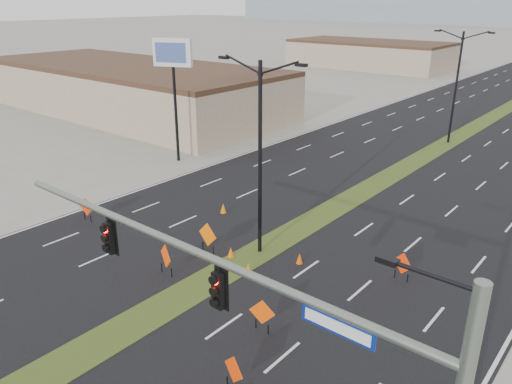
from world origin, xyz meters
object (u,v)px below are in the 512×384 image
Objects in this scene: construction_sign_2 at (208,236)px; construction_sign_3 at (234,371)px; cone_0 at (231,252)px; construction_sign_4 at (262,313)px; streetlight_1 at (456,85)px; construction_sign_0 at (86,208)px; signal_mast at (273,330)px; cone_2 at (299,258)px; pole_sign_west at (173,62)px; construction_sign_1 at (166,257)px; cone_3 at (223,208)px; construction_sign_5 at (403,265)px; cone_1 at (248,268)px; streetlight_0 at (260,155)px.

construction_sign_2 reaches higher than construction_sign_3.
cone_0 is (-6.48, 6.97, -0.55)m from construction_sign_3.
construction_sign_2 is 7.22m from construction_sign_4.
construction_sign_0 is (-10.55, -31.61, -4.53)m from streetlight_1.
cone_2 is at bearing 121.00° from signal_mast.
pole_sign_west is at bearing 156.79° from construction_sign_3.
signal_mast is 12.39m from construction_sign_1.
construction_sign_2 is at bearing 154.63° from construction_sign_3.
cone_2 is at bearing 70.01° from construction_sign_1.
cone_3 reaches higher than cone_2.
construction_sign_1 is 0.94× the size of construction_sign_2.
construction_sign_5 is (17.61, 5.68, -0.02)m from construction_sign_0.
construction_sign_0 is at bearing -167.62° from cone_0.
construction_sign_5 is at bearing 24.28° from cone_0.
cone_2 is (1.35, 2.44, -0.00)m from cone_1.
pole_sign_west is (-10.39, 5.63, 7.71)m from cone_3.
streetlight_0 is 17.18× the size of cone_2.
cone_1 is 2.79m from cone_2.
signal_mast is at bearing -33.24° from construction_sign_2.
streetlight_1 is 25.26m from pole_sign_west.
cone_0 is (9.79, 2.15, -0.59)m from construction_sign_0.
construction_sign_1 is at bearing -110.60° from cone_0.
cone_0 is at bearing -117.57° from streetlight_0.
signal_mast reaches higher than construction_sign_1.
cone_0 is at bearing 23.17° from construction_sign_2.
cone_1 is (1.02, -2.14, -5.12)m from streetlight_0.
cone_0 is at bearing -43.10° from cone_3.
pole_sign_west reaches higher than cone_3.
construction_sign_2 is 18.17m from pole_sign_west.
construction_sign_1 is 2.87m from construction_sign_2.
cone_2 is (2.36, -27.69, -5.13)m from streetlight_1.
pole_sign_west reaches higher than construction_sign_0.
construction_sign_5 reaches higher than cone_1.
construction_sign_1 is at bearing -66.12° from pole_sign_west.
streetlight_0 reaches higher than construction_sign_1.
cone_2 is 0.91× the size of cone_3.
construction_sign_4 is at bearing -69.93° from cone_2.
construction_sign_1 is 2.85× the size of cone_2.
construction_sign_4 is (4.39, -33.24, -4.56)m from streetlight_1.
construction_sign_4 is 2.49× the size of cone_1.
construction_sign_2 is 1.20× the size of construction_sign_4.
streetlight_1 is 16.93× the size of cone_1.
construction_sign_1 is 8.55m from construction_sign_3.
signal_mast reaches higher than construction_sign_4.
signal_mast is 12.84m from cone_2.
cone_0 is at bearing 137.49° from signal_mast.
construction_sign_4 is 7.79m from construction_sign_5.
cone_1 is at bearing -126.39° from construction_sign_5.
cone_1 is (-7.54, 7.87, -4.50)m from signal_mast.
pole_sign_west reaches higher than construction_sign_4.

